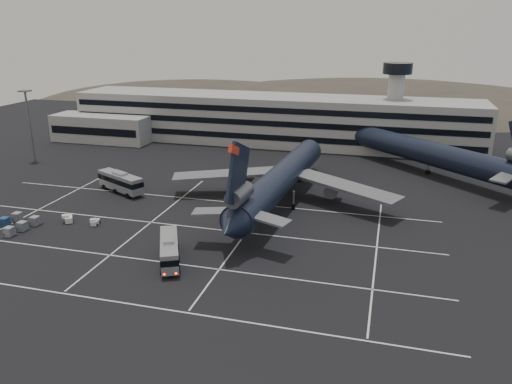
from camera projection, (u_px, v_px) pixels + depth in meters
The scene contains 12 objects.
ground at pixel (172, 234), 85.25m from camera, with size 260.00×260.00×0.00m, color black.
lane_markings at pixel (179, 233), 85.67m from camera, with size 90.00×55.62×0.01m.
terminal at pixel (261, 120), 148.73m from camera, with size 125.00×26.00×24.00m.
hills at pixel (355, 125), 239.89m from camera, with size 352.00×180.00×44.00m.
lightpole_left at pixel (28, 116), 127.16m from camera, with size 2.40×2.40×18.28m.
trijet_main at pixel (280, 180), 97.50m from camera, with size 47.34×57.68×18.08m.
trijet_far at pixel (433, 153), 116.58m from camera, with size 45.33×43.93×18.08m.
bus_near at pixel (169, 249), 74.75m from camera, with size 7.17×11.32×3.99m.
bus_far at pixel (120, 181), 105.76m from camera, with size 12.55×8.19×4.44m.
tug_a at pixel (95, 222), 89.05m from camera, with size 1.58×2.18×1.27m.
tug_b at pixel (69, 219), 90.27m from camera, with size 2.51×2.70×1.50m.
uld_cluster at pixel (13, 224), 87.44m from camera, with size 7.40×8.33×1.65m.
Camera 1 is at (34.53, -71.82, 34.28)m, focal length 35.00 mm.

